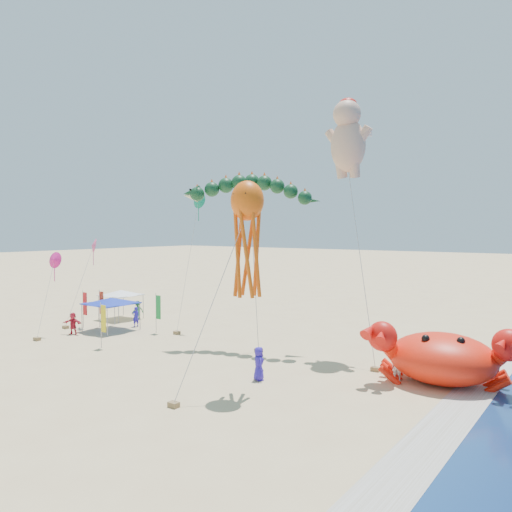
% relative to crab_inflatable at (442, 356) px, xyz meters
% --- Properties ---
extents(ground, '(320.00, 320.00, 0.00)m').
position_rel_crab_inflatable_xyz_m(ground, '(-10.23, -2.09, -1.49)').
color(ground, '#D1B784').
rests_on(ground, ground).
extents(foam_strip, '(320.00, 320.00, 0.00)m').
position_rel_crab_inflatable_xyz_m(foam_strip, '(1.77, -2.09, -1.48)').
color(foam_strip, silver).
rests_on(foam_strip, ground).
extents(crab_inflatable, '(7.72, 6.14, 3.38)m').
position_rel_crab_inflatable_xyz_m(crab_inflatable, '(0.00, 0.00, 0.00)').
color(crab_inflatable, red).
rests_on(crab_inflatable, ground).
extents(dragon_kite, '(9.42, 5.20, 11.84)m').
position_rel_crab_inflatable_xyz_m(dragon_kite, '(-13.50, 0.79, 9.30)').
color(dragon_kite, '#0F371C').
rests_on(dragon_kite, ground).
extents(cherub_kite, '(4.72, 4.08, 16.85)m').
position_rel_crab_inflatable_xyz_m(cherub_kite, '(-7.08, 3.05, 12.91)').
color(cherub_kite, '#E0A889').
rests_on(cherub_kite, ground).
extents(octopus_kite, '(2.44, 4.95, 10.76)m').
position_rel_crab_inflatable_xyz_m(octopus_kite, '(-7.79, -6.99, 6.76)').
color(octopus_kite, '#F25B0C').
rests_on(octopus_kite, ground).
extents(canopy_blue, '(3.85, 3.85, 2.71)m').
position_rel_crab_inflatable_xyz_m(canopy_blue, '(-25.99, -1.38, 0.95)').
color(canopy_blue, gray).
rests_on(canopy_blue, ground).
extents(canopy_white, '(3.39, 3.39, 2.71)m').
position_rel_crab_inflatable_xyz_m(canopy_white, '(-29.52, 2.47, 0.95)').
color(canopy_white, gray).
rests_on(canopy_white, ground).
extents(feather_flags, '(7.57, 5.78, 3.20)m').
position_rel_crab_inflatable_xyz_m(feather_flags, '(-24.85, -2.21, 0.52)').
color(feather_flags, gray).
rests_on(feather_flags, ground).
extents(beachgoers, '(26.77, 9.60, 1.85)m').
position_rel_crab_inflatable_xyz_m(beachgoers, '(-21.05, -1.61, -0.62)').
color(beachgoers, red).
rests_on(beachgoers, ground).
extents(small_kites, '(9.94, 11.69, 11.34)m').
position_rel_crab_inflatable_xyz_m(small_kites, '(-25.91, -1.08, 5.53)').
color(small_kites, '#EA1A84').
rests_on(small_kites, ground).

